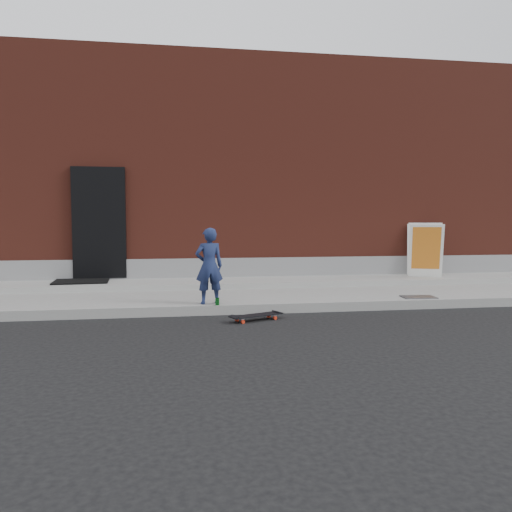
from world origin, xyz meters
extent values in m
plane|color=black|center=(0.00, 0.00, 0.00)|extent=(80.00, 80.00, 0.00)
cube|color=slate|center=(0.00, 1.50, 0.07)|extent=(20.00, 3.00, 0.15)
cube|color=gray|center=(0.00, 2.40, 0.20)|extent=(20.00, 1.20, 0.10)
cube|color=maroon|center=(0.00, 7.00, 2.50)|extent=(20.00, 8.00, 5.00)
cube|color=gray|center=(0.00, 2.97, 0.45)|extent=(20.00, 0.10, 0.40)
cube|color=black|center=(-2.60, 2.96, 1.40)|extent=(1.05, 0.12, 2.25)
imported|color=#1B264D|center=(-0.55, 0.20, 0.74)|extent=(0.46, 0.33, 1.19)
cylinder|color=red|center=(0.30, -0.31, 0.03)|extent=(0.06, 0.05, 0.05)
cylinder|color=red|center=(0.36, -0.46, 0.03)|extent=(0.06, 0.05, 0.05)
cylinder|color=red|center=(-0.20, -0.51, 0.03)|extent=(0.06, 0.05, 0.05)
cylinder|color=red|center=(-0.14, -0.67, 0.03)|extent=(0.06, 0.05, 0.05)
cube|color=silver|center=(0.33, -0.39, 0.06)|extent=(0.11, 0.18, 0.02)
cube|color=silver|center=(-0.17, -0.59, 0.06)|extent=(0.11, 0.18, 0.02)
cube|color=black|center=(0.08, -0.49, 0.08)|extent=(0.80, 0.48, 0.02)
cube|color=white|center=(4.13, 2.25, 0.81)|extent=(0.75, 0.54, 1.12)
cube|color=white|center=(4.32, 2.72, 0.81)|extent=(0.75, 0.54, 1.12)
cube|color=yellow|center=(4.12, 2.22, 0.75)|extent=(0.62, 0.43, 0.89)
cube|color=white|center=(4.23, 2.48, 1.37)|extent=(0.66, 0.31, 0.06)
cylinder|color=#167225|center=(-0.44, 0.05, 0.21)|extent=(0.08, 0.08, 0.11)
cube|color=black|center=(-2.90, 2.53, 0.26)|extent=(1.08, 0.90, 0.03)
cube|color=#545459|center=(2.98, 0.28, 0.16)|extent=(0.58, 0.40, 0.02)
camera|label=1|loc=(-1.04, -7.53, 1.45)|focal=35.00mm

